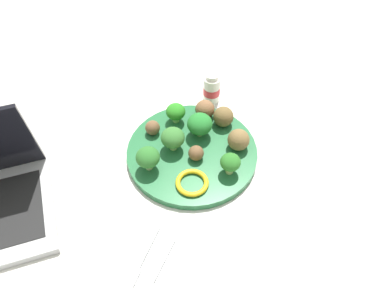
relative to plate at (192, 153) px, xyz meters
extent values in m
plane|color=silver|center=(0.00, 0.00, -0.01)|extent=(4.00, 4.00, 0.00)
cylinder|color=#236638|center=(0.00, 0.00, 0.00)|extent=(0.28, 0.28, 0.02)
cylinder|color=#A7C375|center=(-0.05, 0.00, 0.01)|extent=(0.01, 0.01, 0.01)
ellipsoid|color=#23752B|center=(-0.05, 0.00, 0.04)|extent=(0.06, 0.06, 0.04)
cylinder|color=#9EBA77|center=(0.08, -0.07, 0.02)|extent=(0.01, 0.01, 0.02)
ellipsoid|color=#2C6A29|center=(0.08, -0.07, 0.04)|extent=(0.05, 0.05, 0.04)
cylinder|color=#8FC971|center=(0.01, -0.04, 0.02)|extent=(0.02, 0.02, 0.01)
ellipsoid|color=#35702F|center=(0.01, -0.04, 0.04)|extent=(0.05, 0.05, 0.04)
cylinder|color=#A5C871|center=(0.03, 0.09, 0.02)|extent=(0.02, 0.02, 0.02)
ellipsoid|color=#2A6E25|center=(0.03, 0.09, 0.04)|extent=(0.04, 0.04, 0.03)
cylinder|color=#8CCF6A|center=(-0.07, -0.06, 0.01)|extent=(0.02, 0.02, 0.01)
ellipsoid|color=#298020|center=(-0.07, -0.06, 0.04)|extent=(0.04, 0.04, 0.03)
sphere|color=brown|center=(-0.04, 0.09, 0.03)|extent=(0.05, 0.05, 0.05)
sphere|color=brown|center=(0.02, 0.02, 0.02)|extent=(0.03, 0.03, 0.03)
sphere|color=brown|center=(-0.11, -0.01, 0.03)|extent=(0.04, 0.04, 0.04)
sphere|color=brown|center=(-0.10, 0.04, 0.03)|extent=(0.05, 0.05, 0.05)
sphere|color=brown|center=(-0.02, -0.10, 0.02)|extent=(0.03, 0.03, 0.03)
torus|color=yellow|center=(0.08, 0.03, 0.01)|extent=(0.08, 0.08, 0.01)
cube|color=white|center=(0.26, 0.02, -0.01)|extent=(0.18, 0.14, 0.01)
cube|color=silver|center=(0.25, 0.03, 0.00)|extent=(0.09, 0.02, 0.01)
cube|color=silver|center=(0.23, 0.00, 0.00)|extent=(0.09, 0.01, 0.01)
cube|color=silver|center=(0.30, 0.00, 0.00)|extent=(0.06, 0.02, 0.01)
cylinder|color=white|center=(-0.18, -0.02, 0.03)|extent=(0.04, 0.04, 0.07)
cylinder|color=red|center=(-0.18, -0.02, 0.02)|extent=(0.04, 0.04, 0.02)
cylinder|color=silver|center=(-0.18, -0.02, 0.06)|extent=(0.03, 0.03, 0.01)
camera|label=1|loc=(0.50, 0.19, 0.64)|focal=36.34mm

